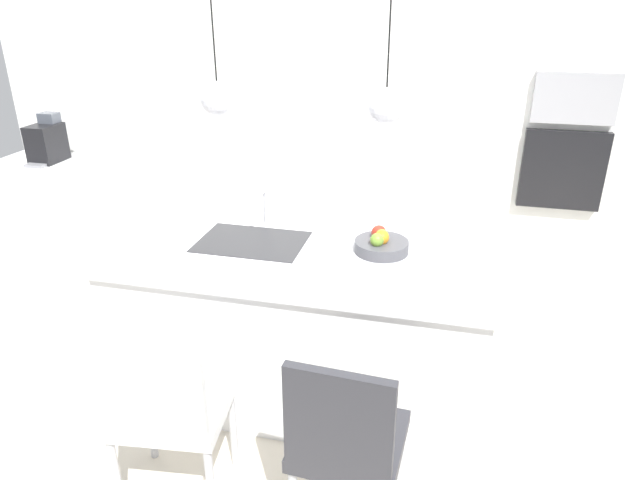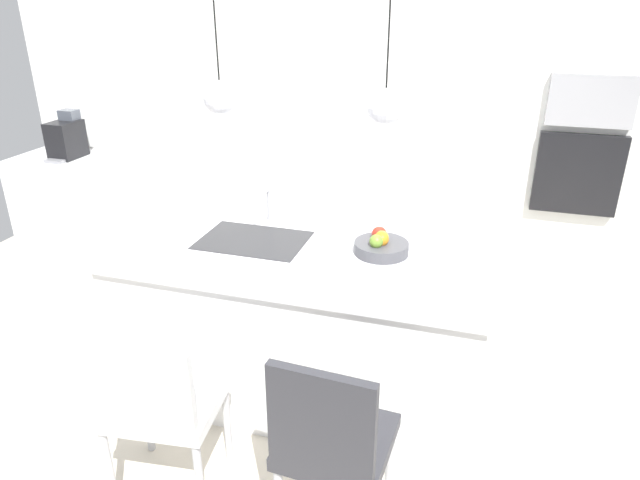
% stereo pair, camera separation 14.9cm
% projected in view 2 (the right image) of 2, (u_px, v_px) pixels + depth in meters
% --- Properties ---
extents(floor, '(6.60, 6.60, 0.00)m').
position_uv_depth(floor, '(304.00, 385.00, 3.29)').
color(floor, beige).
rests_on(floor, ground).
extents(back_wall, '(6.00, 0.10, 2.60)m').
position_uv_depth(back_wall, '(371.00, 109.00, 4.21)').
color(back_wall, white).
rests_on(back_wall, ground).
extents(kitchen_island, '(1.97, 0.97, 0.89)m').
position_uv_depth(kitchen_island, '(303.00, 319.00, 3.11)').
color(kitchen_island, white).
rests_on(kitchen_island, ground).
extents(sink_basin, '(0.56, 0.40, 0.02)m').
position_uv_depth(sink_basin, '(253.00, 241.00, 3.00)').
color(sink_basin, '#2D2D30').
rests_on(sink_basin, kitchen_island).
extents(faucet, '(0.02, 0.17, 0.22)m').
position_uv_depth(faucet, '(267.00, 202.00, 3.13)').
color(faucet, silver).
rests_on(faucet, kitchen_island).
extents(fruit_bowl, '(0.28, 0.28, 0.13)m').
position_uv_depth(fruit_bowl, '(381.00, 245.00, 2.84)').
color(fruit_bowl, '#4C4C51').
rests_on(fruit_bowl, kitchen_island).
extents(side_counter, '(1.10, 0.60, 0.83)m').
position_uv_depth(side_counter, '(86.00, 205.00, 4.88)').
color(side_counter, white).
rests_on(side_counter, ground).
extents(coffee_machine, '(0.20, 0.35, 0.38)m').
position_uv_depth(coffee_machine, '(66.00, 138.00, 4.67)').
color(coffee_machine, black).
rests_on(coffee_machine, side_counter).
extents(microwave, '(0.54, 0.08, 0.34)m').
position_uv_depth(microwave, '(591.00, 100.00, 3.70)').
color(microwave, '#9E9EA3').
rests_on(microwave, back_wall).
extents(oven, '(0.56, 0.08, 0.56)m').
position_uv_depth(oven, '(577.00, 174.00, 3.90)').
color(oven, black).
rests_on(oven, back_wall).
extents(chair_near, '(0.51, 0.47, 0.87)m').
position_uv_depth(chair_near, '(158.00, 403.00, 2.38)').
color(chair_near, silver).
rests_on(chair_near, ground).
extents(chair_middle, '(0.45, 0.45, 0.92)m').
position_uv_depth(chair_middle, '(332.00, 441.00, 2.17)').
color(chair_middle, '#333338').
rests_on(chair_middle, ground).
extents(pendant_light_left, '(0.17, 0.17, 0.77)m').
position_uv_depth(pendant_light_left, '(220.00, 97.00, 2.74)').
color(pendant_light_left, silver).
extents(pendant_light_right, '(0.17, 0.17, 0.77)m').
position_uv_depth(pendant_light_right, '(385.00, 106.00, 2.52)').
color(pendant_light_right, silver).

